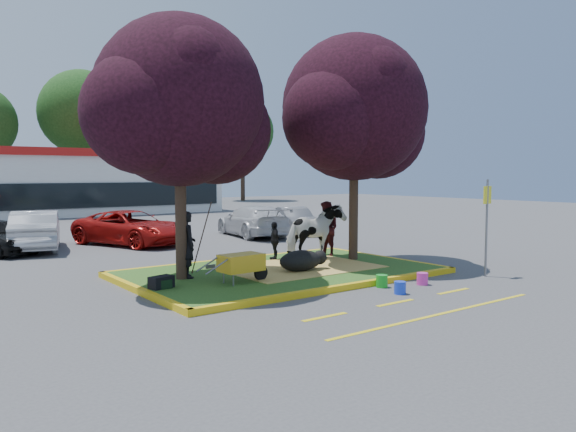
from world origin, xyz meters
TOP-DOWN VIEW (x-y plane):
  - ground at (0.00, 0.00)m, footprint 90.00×90.00m
  - median_island at (0.00, 0.00)m, footprint 8.00×5.00m
  - curb_near at (0.00, -2.58)m, footprint 8.30×0.16m
  - curb_far at (0.00, 2.58)m, footprint 8.30×0.16m
  - curb_left at (-4.08, 0.00)m, footprint 0.16×5.30m
  - curb_right at (4.08, 0.00)m, footprint 0.16×5.30m
  - straw_bedding at (0.60, 0.00)m, footprint 4.20×3.00m
  - tree_purple_left at (-2.78, 0.38)m, footprint 5.06×4.20m
  - tree_purple_right at (2.92, 0.18)m, footprint 5.30×4.40m
  - fire_lane_stripe_a at (-2.00, -4.20)m, footprint 1.10×0.12m
  - fire_lane_stripe_b at (0.00, -4.20)m, footprint 1.10×0.12m
  - fire_lane_stripe_c at (2.00, -4.20)m, footprint 1.10×0.12m
  - fire_lane_long at (0.00, -5.40)m, footprint 6.00×0.10m
  - retail_building at (2.00, 27.98)m, footprint 20.40×8.40m
  - treeline at (1.23, 37.61)m, footprint 46.58×7.80m
  - cow at (1.82, 0.74)m, footprint 2.12×1.20m
  - calf at (0.28, -0.52)m, footprint 1.45×1.04m
  - handler at (-2.60, 0.44)m, footprint 0.52×0.68m
  - visitor_a at (2.75, 1.28)m, footprint 0.67×0.85m
  - visitor_b at (0.88, 1.57)m, footprint 0.55×0.74m
  - wheelbarrow at (-1.87, -0.96)m, footprint 1.87×0.68m
  - gear_bag_dark at (-3.70, -0.39)m, footprint 0.61×0.43m
  - gear_bag_green at (-3.70, -0.45)m, footprint 0.39×0.24m
  - sign_post at (4.30, -3.51)m, footprint 0.37×0.06m
  - bucket_green at (0.99, -2.85)m, footprint 0.35×0.35m
  - bucket_pink at (2.03, -3.24)m, footprint 0.36×0.36m
  - bucket_blue at (0.76, -3.65)m, footprint 0.36×0.36m
  - car_silver at (-4.22, 9.34)m, footprint 2.65×4.66m
  - car_red at (-0.87, 8.81)m, footprint 3.88×5.33m
  - car_white at (4.60, 8.50)m, footprint 2.70×5.00m
  - car_grey at (6.79, 8.27)m, footprint 2.43×3.91m

SIDE VIEW (x-z plane):
  - ground at x=0.00m, z-range 0.00..0.00m
  - fire_lane_stripe_a at x=-2.00m, z-range 0.00..0.01m
  - fire_lane_stripe_b at x=0.00m, z-range 0.00..0.01m
  - fire_lane_stripe_c at x=2.00m, z-range 0.00..0.01m
  - fire_lane_long at x=0.00m, z-range 0.00..0.01m
  - median_island at x=0.00m, z-range 0.00..0.15m
  - curb_near at x=0.00m, z-range 0.00..0.15m
  - curb_far at x=0.00m, z-range 0.00..0.15m
  - curb_left at x=-4.08m, z-range 0.00..0.15m
  - curb_right at x=4.08m, z-range 0.00..0.15m
  - bucket_blue at x=0.76m, z-range 0.00..0.29m
  - bucket_pink at x=2.03m, z-range 0.00..0.30m
  - bucket_green at x=0.99m, z-range 0.00..0.31m
  - straw_bedding at x=0.60m, z-range 0.15..0.16m
  - gear_bag_green at x=-3.70m, z-range 0.15..0.36m
  - gear_bag_dark at x=-3.70m, z-range 0.15..0.43m
  - calf at x=0.28m, z-range 0.15..0.72m
  - car_grey at x=6.79m, z-range 0.00..1.22m
  - wheelbarrow at x=-1.87m, z-range 0.28..0.98m
  - car_red at x=-0.87m, z-range 0.00..1.35m
  - car_white at x=4.60m, z-range 0.00..1.38m
  - car_silver at x=-4.22m, z-range 0.00..1.45m
  - visitor_b at x=0.88m, z-range 0.15..1.32m
  - handler at x=-2.60m, z-range 0.15..1.84m
  - cow at x=1.82m, z-range 0.15..1.84m
  - visitor_a at x=2.75m, z-range 0.15..1.90m
  - sign_post at x=4.30m, z-range 0.32..2.95m
  - retail_building at x=2.00m, z-range 0.05..4.45m
  - tree_purple_left at x=-2.78m, z-range 1.10..7.61m
  - tree_purple_right at x=2.92m, z-range 1.15..7.97m
  - treeline at x=1.23m, z-range 0.42..15.05m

